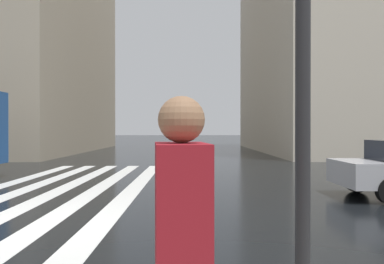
{
  "coord_description": "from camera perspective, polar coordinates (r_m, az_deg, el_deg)",
  "views": [
    {
      "loc": [
        -6.45,
        -2.66,
        1.67
      ],
      "look_at": [
        7.55,
        -2.76,
        1.59
      ],
      "focal_mm": 34.26,
      "sensor_mm": 36.0,
      "label": 1
    }
  ],
  "objects": [
    {
      "name": "pedestrian_in_red_jacket",
      "position": [
        1.78,
        -1.66,
        -17.11
      ],
      "size": [
        0.42,
        0.28,
        1.68
      ],
      "color": "maroon",
      "rests_on": "sidewalk_pavement"
    },
    {
      "name": "ground_plane",
      "position": [
        7.17,
        -22.79,
        -13.18
      ],
      "size": [
        220.0,
        220.0,
        0.0
      ],
      "primitive_type": "plane",
      "color": "black"
    },
    {
      "name": "zebra_crossing",
      "position": [
        11.17,
        -19.31,
        -8.28
      ],
      "size": [
        13.0,
        4.5,
        0.01
      ],
      "color": "silver",
      "rests_on": "ground_plane"
    }
  ]
}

